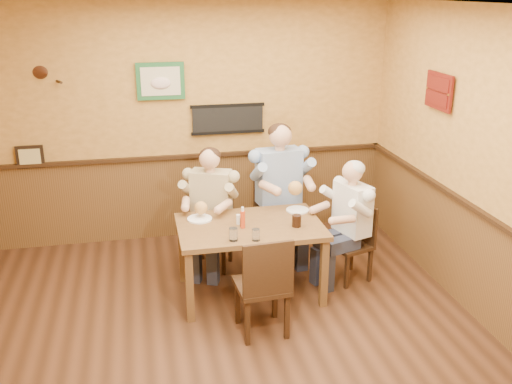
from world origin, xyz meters
TOP-DOWN VIEW (x-y plane):
  - room at (0.13, 0.17)m, footprint 5.02×5.03m
  - dining_table at (0.51, 0.90)m, footprint 1.40×0.90m
  - chair_back_left at (0.22, 1.55)m, footprint 0.51×0.51m
  - chair_back_right at (1.00, 1.69)m, footprint 0.50×0.50m
  - chair_right_end at (1.59, 0.97)m, footprint 0.48×0.48m
  - chair_near_side at (0.48, 0.22)m, footprint 0.47×0.47m
  - diner_tan_shirt at (0.22, 1.55)m, footprint 0.74×0.74m
  - diner_blue_polo at (1.00, 1.69)m, footprint 0.72×0.72m
  - diner_white_elder at (1.59, 0.97)m, footprint 0.68×0.68m
  - water_glass_left at (0.29, 0.57)m, footprint 0.10×0.10m
  - water_glass_mid at (0.49, 0.53)m, footprint 0.08×0.08m
  - cola_tumbler at (0.94, 0.76)m, footprint 0.10×0.10m
  - hot_sauce_bottle at (0.43, 0.84)m, footprint 0.06×0.06m
  - salt_shaker at (0.40, 0.93)m, footprint 0.05×0.05m
  - pepper_shaker at (0.42, 0.86)m, footprint 0.04×0.04m
  - plate_far_left at (0.05, 1.12)m, footprint 0.32×0.32m
  - plate_far_right at (1.06, 1.15)m, footprint 0.25×0.25m

SIDE VIEW (x-z plane):
  - chair_right_end at x=1.59m, z-range 0.00..0.82m
  - chair_back_left at x=0.22m, z-range 0.00..0.86m
  - chair_near_side at x=0.48m, z-range 0.00..0.95m
  - chair_back_right at x=1.00m, z-range 0.00..0.97m
  - diner_white_elder at x=1.59m, z-range 0.00..1.17m
  - diner_tan_shirt at x=0.22m, z-range 0.00..1.22m
  - dining_table at x=0.51m, z-range 0.28..1.03m
  - diner_blue_polo at x=1.00m, z-range 0.00..1.39m
  - plate_far_right at x=1.06m, z-range 0.75..0.77m
  - plate_far_left at x=0.05m, z-range 0.75..0.77m
  - pepper_shaker at x=0.42m, z-range 0.75..0.83m
  - salt_shaker at x=0.40m, z-range 0.75..0.85m
  - water_glass_mid at x=0.49m, z-range 0.75..0.86m
  - cola_tumbler at x=0.94m, z-range 0.75..0.87m
  - water_glass_left at x=0.29m, z-range 0.75..0.87m
  - hot_sauce_bottle at x=0.43m, z-range 0.75..0.94m
  - room at x=0.13m, z-range 0.28..3.09m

